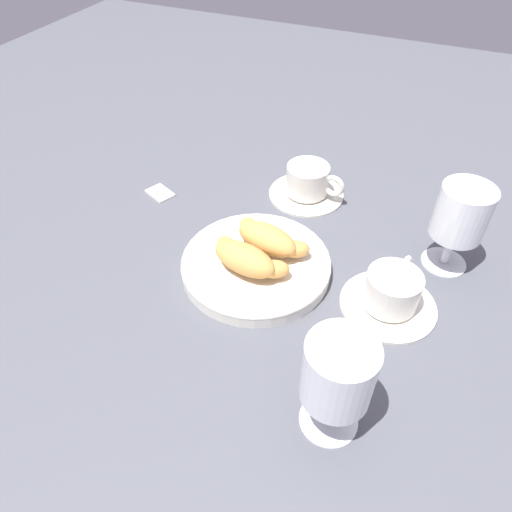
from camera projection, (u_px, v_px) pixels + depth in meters
The scene contains 9 objects.
ground_plane at pixel (263, 266), 0.73m from camera, with size 2.20×2.20×0.00m, color #4C4F56.
pastry_plate at pixel (256, 264), 0.72m from camera, with size 0.23×0.23×0.02m.
croissant_large at pixel (246, 259), 0.68m from camera, with size 0.13×0.08×0.04m.
croissant_small at pixel (268, 239), 0.71m from camera, with size 0.13×0.08×0.04m.
coffee_cup_near at pixel (391, 293), 0.65m from camera, with size 0.14×0.14×0.06m.
coffee_cup_far at pixel (310, 184), 0.85m from camera, with size 0.14×0.14×0.06m.
juice_glass_left at pixel (461, 216), 0.67m from camera, with size 0.08×0.08×0.14m.
juice_glass_right at pixel (338, 376), 0.48m from camera, with size 0.08×0.08×0.14m.
sugar_packet at pixel (160, 192), 0.87m from camera, with size 0.05×0.03×0.01m, color white.
Camera 1 is at (0.20, -0.48, 0.51)m, focal length 33.10 mm.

